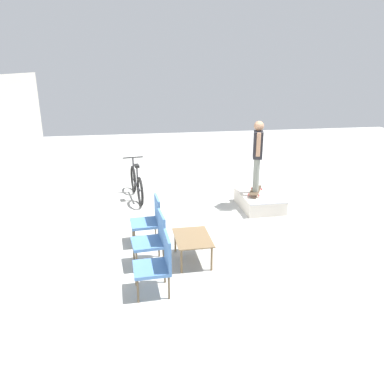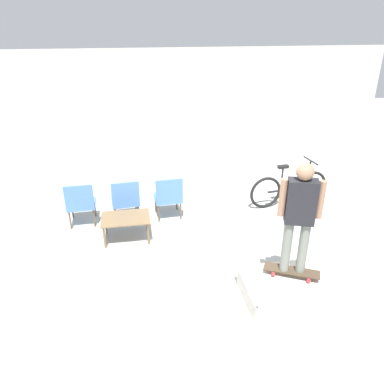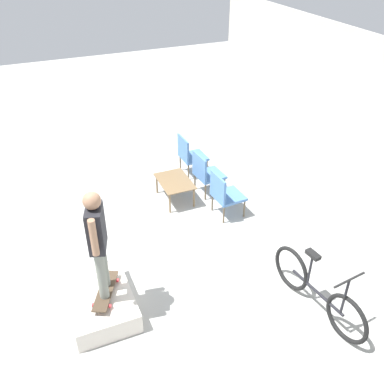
{
  "view_description": "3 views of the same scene",
  "coord_description": "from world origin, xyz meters",
  "px_view_note": "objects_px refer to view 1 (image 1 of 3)",
  "views": [
    {
      "loc": [
        -6.65,
        1.84,
        3.17
      ],
      "look_at": [
        -0.02,
        0.68,
        0.91
      ],
      "focal_mm": 35.0,
      "sensor_mm": 36.0,
      "label": 1
    },
    {
      "loc": [
        -0.81,
        -5.1,
        3.66
      ],
      "look_at": [
        0.19,
        0.82,
        0.85
      ],
      "focal_mm": 35.0,
      "sensor_mm": 36.0,
      "label": 2
    },
    {
      "loc": [
        5.66,
        -1.61,
        4.78
      ],
      "look_at": [
        0.13,
        0.73,
        0.88
      ],
      "focal_mm": 40.0,
      "sensor_mm": 36.0,
      "label": 3
    }
  ],
  "objects_px": {
    "skate_ramp_box": "(259,201)",
    "patio_chair_left": "(158,262)",
    "skateboard_on_ramp": "(255,190)",
    "patio_chair_center": "(153,237)",
    "patio_chair_right": "(150,218)",
    "person_skater": "(258,151)",
    "bicycle": "(137,184)",
    "coffee_table": "(193,240)"
  },
  "relations": [
    {
      "from": "skate_ramp_box",
      "to": "patio_chair_left",
      "type": "distance_m",
      "value": 4.07
    },
    {
      "from": "skateboard_on_ramp",
      "to": "patio_chair_center",
      "type": "bearing_deg",
      "value": 158.64
    },
    {
      "from": "skate_ramp_box",
      "to": "patio_chair_right",
      "type": "relative_size",
      "value": 1.42
    },
    {
      "from": "patio_chair_left",
      "to": "person_skater",
      "type": "bearing_deg",
      "value": 138.97
    },
    {
      "from": "patio_chair_center",
      "to": "patio_chair_right",
      "type": "bearing_deg",
      "value": 175.11
    },
    {
      "from": "person_skater",
      "to": "bicycle",
      "type": "bearing_deg",
      "value": 85.1
    },
    {
      "from": "person_skater",
      "to": "patio_chair_right",
      "type": "distance_m",
      "value": 3.08
    },
    {
      "from": "skate_ramp_box",
      "to": "patio_chair_right",
      "type": "distance_m",
      "value": 3.02
    },
    {
      "from": "patio_chair_left",
      "to": "patio_chair_center",
      "type": "bearing_deg",
      "value": 178.3
    },
    {
      "from": "patio_chair_center",
      "to": "skateboard_on_ramp",
      "type": "bearing_deg",
      "value": 126.94
    },
    {
      "from": "coffee_table",
      "to": "bicycle",
      "type": "bearing_deg",
      "value": 13.5
    },
    {
      "from": "skate_ramp_box",
      "to": "person_skater",
      "type": "distance_m",
      "value": 1.2
    },
    {
      "from": "skate_ramp_box",
      "to": "patio_chair_right",
      "type": "xyz_separation_m",
      "value": [
        -1.4,
        2.66,
        0.32
      ]
    },
    {
      "from": "skateboard_on_ramp",
      "to": "patio_chair_left",
      "type": "relative_size",
      "value": 0.88
    },
    {
      "from": "skateboard_on_ramp",
      "to": "patio_chair_center",
      "type": "relative_size",
      "value": 0.88
    },
    {
      "from": "patio_chair_left",
      "to": "bicycle",
      "type": "bearing_deg",
      "value": -179.52
    },
    {
      "from": "person_skater",
      "to": "bicycle",
      "type": "distance_m",
      "value": 3.11
    },
    {
      "from": "skate_ramp_box",
      "to": "patio_chair_left",
      "type": "xyz_separation_m",
      "value": [
        -3.07,
        2.66,
        0.32
      ]
    },
    {
      "from": "patio_chair_center",
      "to": "patio_chair_right",
      "type": "height_order",
      "value": "same"
    },
    {
      "from": "skate_ramp_box",
      "to": "patio_chair_right",
      "type": "bearing_deg",
      "value": 117.77
    },
    {
      "from": "patio_chair_left",
      "to": "patio_chair_right",
      "type": "xyz_separation_m",
      "value": [
        1.67,
        0.0,
        0.0
      ]
    },
    {
      "from": "person_skater",
      "to": "patio_chair_left",
      "type": "height_order",
      "value": "person_skater"
    },
    {
      "from": "bicycle",
      "to": "skate_ramp_box",
      "type": "bearing_deg",
      "value": -119.73
    },
    {
      "from": "patio_chair_left",
      "to": "patio_chair_center",
      "type": "xyz_separation_m",
      "value": [
        0.84,
        0.0,
        0.0
      ]
    },
    {
      "from": "patio_chair_center",
      "to": "skate_ramp_box",
      "type": "bearing_deg",
      "value": 125.12
    },
    {
      "from": "coffee_table",
      "to": "bicycle",
      "type": "xyz_separation_m",
      "value": [
        3.43,
        0.82,
        -0.02
      ]
    },
    {
      "from": "skateboard_on_ramp",
      "to": "patio_chair_right",
      "type": "xyz_separation_m",
      "value": [
        -1.47,
        2.57,
        0.08
      ]
    },
    {
      "from": "skate_ramp_box",
      "to": "skateboard_on_ramp",
      "type": "distance_m",
      "value": 0.27
    },
    {
      "from": "skateboard_on_ramp",
      "to": "patio_chair_left",
      "type": "xyz_separation_m",
      "value": [
        -3.14,
        2.57,
        0.08
      ]
    },
    {
      "from": "skateboard_on_ramp",
      "to": "patio_chair_center",
      "type": "xyz_separation_m",
      "value": [
        -2.3,
        2.57,
        0.08
      ]
    },
    {
      "from": "coffee_table",
      "to": "patio_chair_right",
      "type": "xyz_separation_m",
      "value": [
        0.84,
        0.66,
        0.1
      ]
    },
    {
      "from": "coffee_table",
      "to": "patio_chair_left",
      "type": "distance_m",
      "value": 1.07
    },
    {
      "from": "coffee_table",
      "to": "patio_chair_center",
      "type": "relative_size",
      "value": 0.96
    },
    {
      "from": "patio_chair_left",
      "to": "patio_chair_center",
      "type": "distance_m",
      "value": 0.84
    },
    {
      "from": "skate_ramp_box",
      "to": "patio_chair_center",
      "type": "relative_size",
      "value": 1.42
    },
    {
      "from": "person_skater",
      "to": "coffee_table",
      "type": "bearing_deg",
      "value": 157.78
    },
    {
      "from": "person_skater",
      "to": "bicycle",
      "type": "xyz_separation_m",
      "value": [
        1.12,
        2.73,
        -0.99
      ]
    },
    {
      "from": "patio_chair_center",
      "to": "person_skater",
      "type": "bearing_deg",
      "value": 126.94
    },
    {
      "from": "skate_ramp_box",
      "to": "person_skater",
      "type": "relative_size",
      "value": 0.79
    },
    {
      "from": "person_skater",
      "to": "patio_chair_center",
      "type": "height_order",
      "value": "person_skater"
    },
    {
      "from": "coffee_table",
      "to": "patio_chair_left",
      "type": "xyz_separation_m",
      "value": [
        -0.83,
        0.66,
        0.1
      ]
    },
    {
      "from": "skateboard_on_ramp",
      "to": "coffee_table",
      "type": "relative_size",
      "value": 0.92
    }
  ]
}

